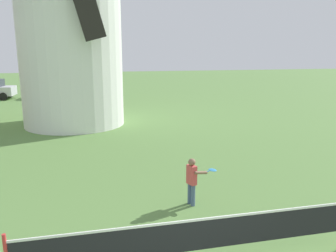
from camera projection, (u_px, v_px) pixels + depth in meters
The scene contains 3 objects.
tennis_net at pixel (194, 235), 5.83m from camera, with size 6.03×0.06×1.10m.
player_far at pixel (193, 179), 8.42m from camera, with size 0.78×0.39×1.21m.
parked_car_green at pixel (62, 88), 27.87m from camera, with size 4.50×2.21×1.56m.
Camera 1 is at (-1.73, -3.28, 3.78)m, focal length 36.45 mm.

